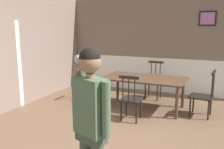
# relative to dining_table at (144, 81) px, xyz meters

# --- Properties ---
(ground_plane) EXTENTS (7.28, 7.28, 0.00)m
(ground_plane) POSITION_rel_dining_table_xyz_m (0.06, -1.65, -0.68)
(ground_plane) COLOR brown
(room_back_partition) EXTENTS (5.90, 0.17, 2.80)m
(room_back_partition) POSITION_rel_dining_table_xyz_m (0.06, 1.66, 0.67)
(room_back_partition) COLOR #756056
(room_back_partition) RESTS_ON ground_plane
(dining_table) EXTENTS (1.95, 1.07, 0.75)m
(dining_table) POSITION_rel_dining_table_xyz_m (0.00, 0.00, 0.00)
(dining_table) COLOR #4C3323
(dining_table) RESTS_ON ground_plane
(chair_near_window) EXTENTS (0.42, 0.42, 0.99)m
(chair_near_window) POSITION_rel_dining_table_xyz_m (-0.02, -0.90, -0.20)
(chair_near_window) COLOR black
(chair_near_window) RESTS_ON ground_plane
(chair_by_doorway) EXTENTS (0.44, 0.44, 1.02)m
(chair_by_doorway) POSITION_rel_dining_table_xyz_m (0.02, 0.91, -0.20)
(chair_by_doorway) COLOR #2D2319
(chair_by_doorway) RESTS_ON ground_plane
(chair_at_table_head) EXTENTS (0.51, 0.51, 1.03)m
(chair_at_table_head) POSITION_rel_dining_table_xyz_m (1.36, -0.03, -0.19)
(chair_at_table_head) COLOR black
(chair_at_table_head) RESTS_ON ground_plane
(chair_opposite_corner) EXTENTS (0.47, 0.47, 1.00)m
(chair_opposite_corner) POSITION_rel_dining_table_xyz_m (-1.36, 0.02, -0.21)
(chair_opposite_corner) COLOR #2D2319
(chair_opposite_corner) RESTS_ON ground_plane
(person_figure) EXTENTS (0.50, 0.31, 1.76)m
(person_figure) POSITION_rel_dining_table_xyz_m (0.42, -3.42, 0.34)
(person_figure) COLOR #3A493A
(person_figure) RESTS_ON ground_plane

